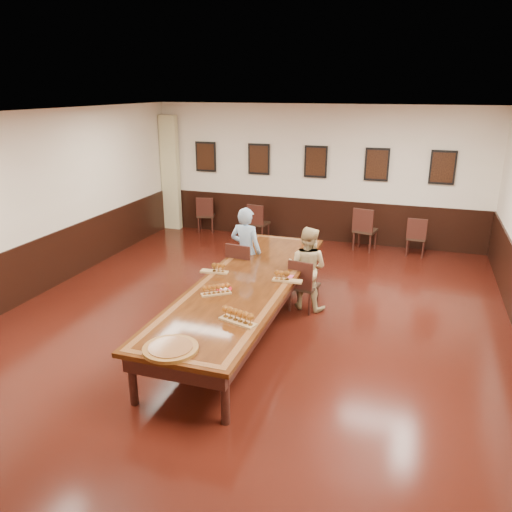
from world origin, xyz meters
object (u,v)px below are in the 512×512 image
(spare_chair_b, at_px, (259,222))
(person_woman, at_px, (307,268))
(chair_woman, at_px, (304,284))
(spare_chair_c, at_px, (365,229))
(chair_man, at_px, (243,269))
(carved_platter, at_px, (171,349))
(person_man, at_px, (246,251))
(conference_table, at_px, (246,290))
(spare_chair_d, at_px, (417,236))
(spare_chair_a, at_px, (206,214))

(spare_chair_b, xyz_separation_m, person_woman, (1.97, -3.47, 0.25))
(chair_woman, height_order, spare_chair_c, spare_chair_c)
(chair_man, bearing_deg, person_woman, 178.17)
(chair_man, xyz_separation_m, carved_platter, (0.36, -3.41, 0.28))
(spare_chair_c, relative_size, carved_platter, 1.28)
(chair_woman, xyz_separation_m, person_man, (-1.16, 0.38, 0.34))
(conference_table, height_order, carved_platter, carved_platter)
(chair_man, height_order, spare_chair_d, chair_man)
(carved_platter, bearing_deg, chair_man, 95.98)
(chair_woman, bearing_deg, person_man, -7.99)
(spare_chair_a, bearing_deg, spare_chair_c, 161.17)
(spare_chair_a, distance_m, person_man, 4.25)
(spare_chair_d, bearing_deg, person_man, 51.84)
(chair_man, xyz_separation_m, chair_woman, (1.17, -0.27, -0.05))
(chair_woman, relative_size, spare_chair_d, 1.03)
(chair_man, relative_size, spare_chair_c, 0.99)
(spare_chair_b, relative_size, person_woman, 0.65)
(spare_chair_c, distance_m, spare_chair_d, 1.13)
(spare_chair_b, bearing_deg, chair_man, 111.24)
(spare_chair_b, bearing_deg, spare_chair_d, -172.05)
(chair_woman, height_order, spare_chair_d, chair_woman)
(chair_woman, distance_m, spare_chair_d, 3.95)
(spare_chair_a, relative_size, spare_chair_d, 1.05)
(chair_man, relative_size, spare_chair_a, 1.08)
(spare_chair_c, distance_m, person_man, 3.68)
(chair_man, distance_m, spare_chair_d, 4.37)
(chair_man, distance_m, spare_chair_a, 4.31)
(chair_man, xyz_separation_m, person_woman, (1.19, -0.18, 0.21))
(spare_chair_a, xyz_separation_m, spare_chair_c, (4.07, -0.30, 0.04))
(chair_woman, height_order, spare_chair_b, spare_chair_b)
(spare_chair_d, distance_m, person_woman, 3.87)
(spare_chair_d, height_order, carved_platter, spare_chair_d)
(spare_chair_c, bearing_deg, spare_chair_d, -170.11)
(spare_chair_b, bearing_deg, conference_table, 113.42)
(spare_chair_b, relative_size, spare_chair_c, 0.92)
(spare_chair_c, xyz_separation_m, spare_chair_d, (1.13, -0.04, -0.06))
(spare_chair_c, height_order, spare_chair_d, spare_chair_c)
(spare_chair_b, bearing_deg, spare_chair_a, -4.86)
(spare_chair_c, height_order, conference_table, spare_chair_c)
(spare_chair_c, relative_size, person_man, 0.63)
(chair_woman, bearing_deg, spare_chair_b, -51.17)
(spare_chair_a, height_order, person_woman, person_woman)
(spare_chair_d, xyz_separation_m, person_man, (-2.86, -3.19, 0.35))
(chair_woman, xyz_separation_m, person_woman, (0.02, 0.09, 0.25))
(spare_chair_a, relative_size, person_woman, 0.65)
(chair_man, distance_m, conference_table, 1.27)
(person_man, bearing_deg, spare_chair_d, -125.21)
(chair_woman, bearing_deg, carved_platter, 85.48)
(conference_table, bearing_deg, chair_man, 111.42)
(spare_chair_b, height_order, spare_chair_c, spare_chair_c)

